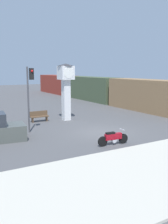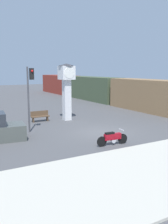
{
  "view_description": "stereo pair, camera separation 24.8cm",
  "coord_description": "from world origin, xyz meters",
  "px_view_note": "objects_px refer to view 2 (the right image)",
  "views": [
    {
      "loc": [
        -9.92,
        -14.4,
        4.47
      ],
      "look_at": [
        -1.05,
        0.89,
        1.45
      ],
      "focal_mm": 40.0,
      "sensor_mm": 36.0,
      "label": 1
    },
    {
      "loc": [
        -9.71,
        -14.53,
        4.47
      ],
      "look_at": [
        -1.05,
        0.89,
        1.45
      ],
      "focal_mm": 40.0,
      "sensor_mm": 36.0,
      "label": 2
    }
  ],
  "objects_px": {
    "motorcycle": "(112,138)",
    "clock_tower": "(67,83)",
    "traffic_light": "(30,88)",
    "bench": "(40,116)",
    "freight_train": "(93,88)"
  },
  "relations": [
    {
      "from": "clock_tower",
      "to": "traffic_light",
      "type": "bearing_deg",
      "value": -146.97
    },
    {
      "from": "motorcycle",
      "to": "freight_train",
      "type": "relative_size",
      "value": 0.06
    },
    {
      "from": "traffic_light",
      "to": "bench",
      "type": "xyz_separation_m",
      "value": [
        1.79,
        3.21,
        -2.7
      ]
    },
    {
      "from": "freight_train",
      "to": "bench",
      "type": "bearing_deg",
      "value": -137.64
    },
    {
      "from": "freight_train",
      "to": "bench",
      "type": "relative_size",
      "value": 22.24
    },
    {
      "from": "motorcycle",
      "to": "traffic_light",
      "type": "xyz_separation_m",
      "value": [
        -3.24,
        5.5,
        2.75
      ]
    },
    {
      "from": "clock_tower",
      "to": "traffic_light",
      "type": "relative_size",
      "value": 1.07
    },
    {
      "from": "clock_tower",
      "to": "bench",
      "type": "bearing_deg",
      "value": 167.48
    },
    {
      "from": "motorcycle",
      "to": "clock_tower",
      "type": "xyz_separation_m",
      "value": [
        0.9,
        8.19,
        2.88
      ]
    },
    {
      "from": "motorcycle",
      "to": "freight_train",
      "type": "xyz_separation_m",
      "value": [
        10.84,
        19.92,
        1.26
      ]
    },
    {
      "from": "freight_train",
      "to": "bench",
      "type": "height_order",
      "value": "freight_train"
    },
    {
      "from": "freight_train",
      "to": "bench",
      "type": "xyz_separation_m",
      "value": [
        -12.29,
        -11.21,
        -1.21
      ]
    },
    {
      "from": "traffic_light",
      "to": "bench",
      "type": "distance_m",
      "value": 4.56
    },
    {
      "from": "motorcycle",
      "to": "bench",
      "type": "bearing_deg",
      "value": 103.91
    },
    {
      "from": "clock_tower",
      "to": "freight_train",
      "type": "relative_size",
      "value": 0.14
    }
  ]
}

